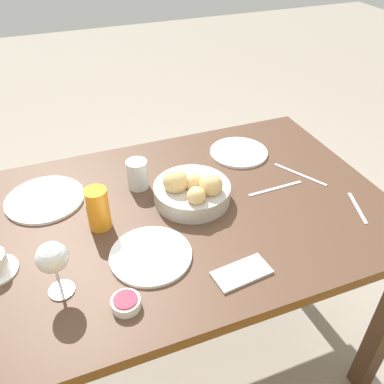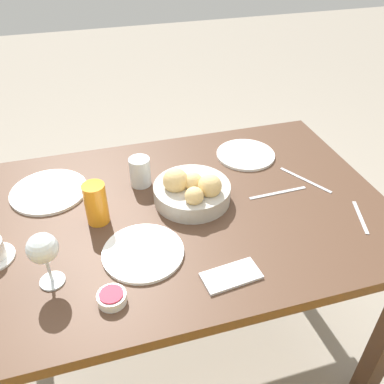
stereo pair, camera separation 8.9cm
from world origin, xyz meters
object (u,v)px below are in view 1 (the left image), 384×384
at_px(bread_basket, 192,190).
at_px(spoon_coffee, 357,208).
at_px(knife_silver, 300,174).
at_px(cell_phone, 242,273).
at_px(jam_bowl_berry, 126,303).
at_px(water_tumbler, 137,174).
at_px(fork_silver, 275,188).
at_px(plate_near_right, 45,199).
at_px(plate_near_left, 239,152).
at_px(juice_glass, 98,209).
at_px(wine_glass, 53,259).
at_px(plate_far_center, 151,255).

xyz_separation_m(bread_basket, spoon_coffee, (-0.47, 0.22, -0.04)).
distance_m(bread_basket, knife_silver, 0.40).
xyz_separation_m(bread_basket, cell_phone, (-0.01, 0.33, -0.04)).
xyz_separation_m(jam_bowl_berry, cell_phone, (-0.30, 0.01, -0.01)).
xyz_separation_m(water_tumbler, knife_silver, (-0.54, 0.14, -0.05)).
bearing_deg(water_tumbler, spoon_coffee, 149.51).
bearing_deg(fork_silver, plate_near_right, -16.41).
bearing_deg(spoon_coffee, plate_near_right, -23.42).
bearing_deg(knife_silver, cell_phone, 40.15).
distance_m(plate_near_right, cell_phone, 0.67).
bearing_deg(plate_near_left, cell_phone, 64.31).
bearing_deg(juice_glass, jam_bowl_berry, 90.16).
height_order(plate_near_left, fork_silver, plate_near_left).
relative_size(juice_glass, spoon_coffee, 0.90).
distance_m(water_tumbler, wine_glass, 0.46).
bearing_deg(jam_bowl_berry, juice_glass, -89.84).
bearing_deg(plate_far_center, jam_bowl_berry, 53.46).
height_order(jam_bowl_berry, cell_phone, jam_bowl_berry).
xyz_separation_m(juice_glass, water_tumbler, (-0.16, -0.15, -0.02)).
distance_m(plate_near_left, fork_silver, 0.24).
distance_m(water_tumbler, fork_silver, 0.46).
xyz_separation_m(jam_bowl_berry, fork_silver, (-0.57, -0.28, -0.01)).
relative_size(bread_basket, wine_glass, 1.55).
height_order(plate_near_left, juice_glass, juice_glass).
relative_size(plate_far_center, knife_silver, 1.23).
height_order(wine_glass, knife_silver, wine_glass).
xyz_separation_m(wine_glass, spoon_coffee, (-0.90, 0.00, -0.11)).
bearing_deg(juice_glass, plate_near_right, -52.49).
height_order(knife_silver, cell_phone, cell_phone).
height_order(plate_near_right, wine_glass, wine_glass).
bearing_deg(plate_far_center, plate_near_right, -55.69).
height_order(bread_basket, spoon_coffee, bread_basket).
relative_size(spoon_coffee, cell_phone, 0.92).
bearing_deg(plate_near_right, spoon_coffee, 156.58).
bearing_deg(plate_near_left, juice_glass, 21.25).
height_order(plate_near_right, juice_glass, juice_glass).
relative_size(plate_near_left, spoon_coffee, 1.48).
distance_m(bread_basket, water_tumbler, 0.19).
relative_size(jam_bowl_berry, fork_silver, 0.35).
bearing_deg(bread_basket, fork_silver, 171.94).
relative_size(bread_basket, knife_silver, 1.33).
distance_m(water_tumbler, spoon_coffee, 0.70).
distance_m(plate_near_right, knife_silver, 0.85).
xyz_separation_m(bread_basket, fork_silver, (-0.28, 0.04, -0.04)).
height_order(juice_glass, wine_glass, wine_glass).
distance_m(plate_near_right, spoon_coffee, 0.98).
xyz_separation_m(plate_near_left, jam_bowl_berry, (0.56, 0.53, 0.01)).
relative_size(knife_silver, spoon_coffee, 1.25).
bearing_deg(bread_basket, cell_phone, 91.64).
distance_m(wine_glass, spoon_coffee, 0.90).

